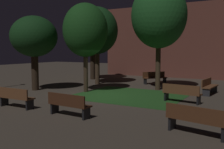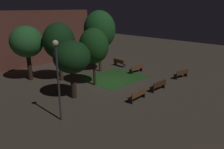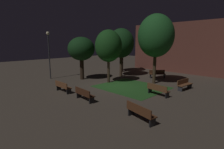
{
  "view_description": "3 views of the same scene",
  "coord_description": "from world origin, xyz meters",
  "px_view_note": "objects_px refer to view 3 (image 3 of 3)",
  "views": [
    {
      "loc": [
        7.66,
        -11.91,
        2.51
      ],
      "look_at": [
        0.85,
        -0.08,
        1.21
      ],
      "focal_mm": 41.51,
      "sensor_mm": 36.0,
      "label": 1
    },
    {
      "loc": [
        -14.04,
        -13.69,
        6.95
      ],
      "look_at": [
        0.01,
        -0.29,
        0.9
      ],
      "focal_mm": 34.78,
      "sensor_mm": 36.0,
      "label": 2
    },
    {
      "loc": [
        11.03,
        -11.21,
        4.03
      ],
      "look_at": [
        0.44,
        -0.68,
        1.23
      ],
      "focal_mm": 27.71,
      "sensor_mm": 36.0,
      "label": 3
    }
  ],
  "objects_px": {
    "bench_path_side": "(140,112)",
    "tree_left_canopy": "(121,43)",
    "bench_by_lamp": "(184,84)",
    "tree_right_canopy": "(108,46)",
    "bench_corner": "(63,86)",
    "tree_back_right": "(122,44)",
    "lamp_post_near_wall": "(49,48)",
    "bench_back_row": "(157,74)",
    "bench_near_trees": "(84,94)",
    "tree_tall_center": "(81,49)",
    "tree_near_wall": "(156,36)",
    "bench_front_right": "(158,89)"
  },
  "relations": [
    {
      "from": "bench_path_side",
      "to": "tree_left_canopy",
      "type": "height_order",
      "value": "tree_left_canopy"
    },
    {
      "from": "bench_by_lamp",
      "to": "tree_right_canopy",
      "type": "bearing_deg",
      "value": -157.0
    },
    {
      "from": "bench_corner",
      "to": "tree_right_canopy",
      "type": "relative_size",
      "value": 0.34
    },
    {
      "from": "bench_corner",
      "to": "tree_right_canopy",
      "type": "bearing_deg",
      "value": 88.78
    },
    {
      "from": "bench_path_side",
      "to": "tree_right_canopy",
      "type": "height_order",
      "value": "tree_right_canopy"
    },
    {
      "from": "tree_back_right",
      "to": "lamp_post_near_wall",
      "type": "relative_size",
      "value": 1.03
    },
    {
      "from": "bench_corner",
      "to": "bench_back_row",
      "type": "bearing_deg",
      "value": 77.58
    },
    {
      "from": "tree_back_right",
      "to": "lamp_post_near_wall",
      "type": "height_order",
      "value": "tree_back_right"
    },
    {
      "from": "bench_near_trees",
      "to": "bench_path_side",
      "type": "relative_size",
      "value": 0.98
    },
    {
      "from": "bench_near_trees",
      "to": "tree_back_right",
      "type": "relative_size",
      "value": 0.34
    },
    {
      "from": "bench_by_lamp",
      "to": "bench_back_row",
      "type": "distance_m",
      "value": 5.14
    },
    {
      "from": "bench_back_row",
      "to": "tree_tall_center",
      "type": "relative_size",
      "value": 0.36
    },
    {
      "from": "tree_tall_center",
      "to": "tree_near_wall",
      "type": "xyz_separation_m",
      "value": [
        6.6,
        3.93,
        1.31
      ]
    },
    {
      "from": "bench_back_row",
      "to": "lamp_post_near_wall",
      "type": "bearing_deg",
      "value": -132.36
    },
    {
      "from": "tree_right_canopy",
      "to": "lamp_post_near_wall",
      "type": "relative_size",
      "value": 1.02
    },
    {
      "from": "bench_path_side",
      "to": "tree_right_canopy",
      "type": "relative_size",
      "value": 0.35
    },
    {
      "from": "bench_back_row",
      "to": "tree_left_canopy",
      "type": "distance_m",
      "value": 5.45
    },
    {
      "from": "bench_near_trees",
      "to": "bench_by_lamp",
      "type": "relative_size",
      "value": 0.99
    },
    {
      "from": "bench_by_lamp",
      "to": "lamp_post_near_wall",
      "type": "bearing_deg",
      "value": -153.82
    },
    {
      "from": "bench_near_trees",
      "to": "bench_by_lamp",
      "type": "distance_m",
      "value": 8.68
    },
    {
      "from": "bench_back_row",
      "to": "tree_tall_center",
      "type": "bearing_deg",
      "value": -129.16
    },
    {
      "from": "tree_near_wall",
      "to": "bench_path_side",
      "type": "bearing_deg",
      "value": -62.84
    },
    {
      "from": "bench_near_trees",
      "to": "tree_right_canopy",
      "type": "xyz_separation_m",
      "value": [
        -2.84,
        5.07,
        3.17
      ]
    },
    {
      "from": "lamp_post_near_wall",
      "to": "tree_back_right",
      "type": "bearing_deg",
      "value": 74.55
    },
    {
      "from": "bench_back_row",
      "to": "tree_left_canopy",
      "type": "bearing_deg",
      "value": -148.36
    },
    {
      "from": "lamp_post_near_wall",
      "to": "tree_right_canopy",
      "type": "bearing_deg",
      "value": 29.52
    },
    {
      "from": "lamp_post_near_wall",
      "to": "tree_tall_center",
      "type": "bearing_deg",
      "value": 40.05
    },
    {
      "from": "bench_corner",
      "to": "bench_by_lamp",
      "type": "bearing_deg",
      "value": 49.72
    },
    {
      "from": "bench_back_row",
      "to": "tree_right_canopy",
      "type": "bearing_deg",
      "value": -111.83
    },
    {
      "from": "bench_corner",
      "to": "tree_tall_center",
      "type": "bearing_deg",
      "value": 126.84
    },
    {
      "from": "bench_back_row",
      "to": "bench_by_lamp",
      "type": "bearing_deg",
      "value": -33.2
    },
    {
      "from": "bench_corner",
      "to": "tree_near_wall",
      "type": "relative_size",
      "value": 0.27
    },
    {
      "from": "bench_back_row",
      "to": "tree_tall_center",
      "type": "distance_m",
      "value": 8.98
    },
    {
      "from": "bench_corner",
      "to": "tree_back_right",
      "type": "height_order",
      "value": "tree_back_right"
    },
    {
      "from": "bench_near_trees",
      "to": "bench_back_row",
      "type": "xyz_separation_m",
      "value": [
        -0.6,
        10.67,
        0.0
      ]
    },
    {
      "from": "tree_back_right",
      "to": "tree_near_wall",
      "type": "bearing_deg",
      "value": -22.42
    },
    {
      "from": "bench_corner",
      "to": "bench_front_right",
      "type": "relative_size",
      "value": 0.98
    },
    {
      "from": "bench_back_row",
      "to": "tree_back_right",
      "type": "bearing_deg",
      "value": 178.48
    },
    {
      "from": "bench_near_trees",
      "to": "lamp_post_near_wall",
      "type": "xyz_separation_m",
      "value": [
        -8.75,
        1.72,
        2.96
      ]
    },
    {
      "from": "tree_right_canopy",
      "to": "bench_back_row",
      "type": "bearing_deg",
      "value": 68.17
    },
    {
      "from": "tree_back_right",
      "to": "tree_left_canopy",
      "type": "bearing_deg",
      "value": -49.62
    },
    {
      "from": "lamp_post_near_wall",
      "to": "tree_near_wall",
      "type": "bearing_deg",
      "value": 33.74
    },
    {
      "from": "bench_by_lamp",
      "to": "bench_back_row",
      "type": "xyz_separation_m",
      "value": [
        -4.3,
        2.82,
        0.0
      ]
    },
    {
      "from": "tree_right_canopy",
      "to": "tree_left_canopy",
      "type": "relative_size",
      "value": 0.93
    },
    {
      "from": "tree_left_canopy",
      "to": "tree_back_right",
      "type": "distance_m",
      "value": 3.13
    },
    {
      "from": "tree_tall_center",
      "to": "tree_left_canopy",
      "type": "xyz_separation_m",
      "value": [
        1.77,
        4.38,
        0.6
      ]
    },
    {
      "from": "tree_near_wall",
      "to": "lamp_post_near_wall",
      "type": "relative_size",
      "value": 1.29
    },
    {
      "from": "bench_corner",
      "to": "tree_back_right",
      "type": "distance_m",
      "value": 11.78
    },
    {
      "from": "tree_left_canopy",
      "to": "tree_back_right",
      "type": "xyz_separation_m",
      "value": [
        -2.02,
        2.38,
        -0.11
      ]
    },
    {
      "from": "bench_by_lamp",
      "to": "tree_near_wall",
      "type": "height_order",
      "value": "tree_near_wall"
    }
  ]
}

